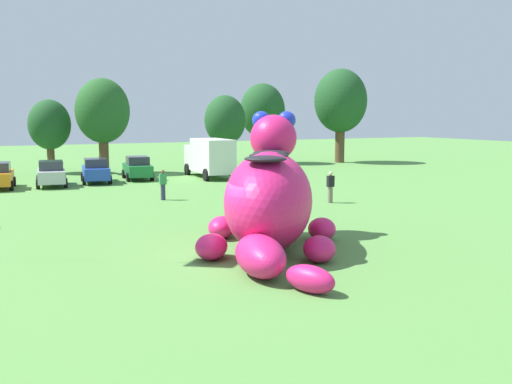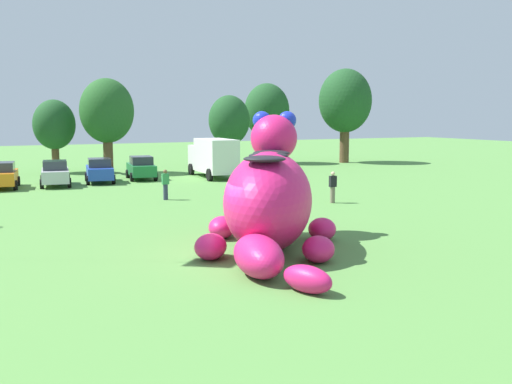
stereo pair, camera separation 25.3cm
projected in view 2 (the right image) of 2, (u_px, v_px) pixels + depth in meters
The scene contains 14 objects.
ground_plane at pixel (240, 256), 19.76m from camera, with size 160.00×160.00×0.00m, color #568E42.
giant_inflatable_creature at pixel (269, 199), 20.62m from camera, with size 6.62×9.51×4.90m.
car_orange at pixel (2, 175), 37.82m from camera, with size 2.32×4.28×1.72m.
car_silver at pixel (55, 173), 39.13m from camera, with size 2.29×4.27×1.72m.
car_blue at pixel (100, 170), 41.16m from camera, with size 2.35×4.29×1.72m.
car_green at pixel (141, 168), 43.22m from camera, with size 2.30×4.27×1.72m.
box_truck at pixel (213, 156), 44.50m from camera, with size 2.63×6.50×2.95m.
tree_centre_left at pixel (54, 125), 47.63m from camera, with size 3.38×3.38×5.99m.
tree_centre at pixel (107, 111), 47.06m from camera, with size 4.32×4.32×7.67m.
tree_centre_right at pixel (229, 121), 51.59m from camera, with size 3.64×3.64×6.47m.
tree_mid_right at pixel (267, 111), 56.95m from camera, with size 4.39×4.39×7.80m.
tree_right at pixel (345, 101), 57.78m from camera, with size 5.22×5.22×9.27m.
spectator_mid_field at pixel (165, 185), 32.78m from camera, with size 0.38×0.26×1.71m.
spectator_by_cars at pixel (333, 187), 31.61m from camera, with size 0.38×0.26×1.71m.
Camera 2 is at (-7.90, -17.62, 4.75)m, focal length 41.01 mm.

